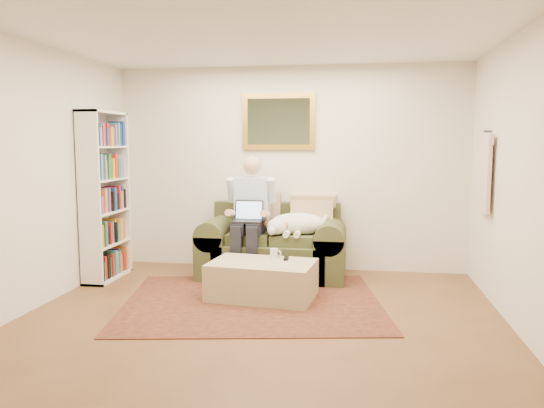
% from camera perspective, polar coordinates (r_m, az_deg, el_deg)
% --- Properties ---
extents(room_shell, '(4.51, 5.00, 2.61)m').
position_cam_1_polar(room_shell, '(4.72, -1.48, 2.58)').
color(room_shell, brown).
rests_on(room_shell, ground).
extents(rug, '(2.92, 2.50, 0.01)m').
position_cam_1_polar(rug, '(5.55, -2.10, -10.45)').
color(rug, '#351517').
rests_on(rug, room_shell).
extents(sofa, '(1.75, 0.89, 1.05)m').
position_cam_1_polar(sofa, '(6.52, 0.11, -5.16)').
color(sofa, '#494D29').
rests_on(sofa, room_shell).
extents(seated_man, '(0.58, 0.82, 1.47)m').
position_cam_1_polar(seated_man, '(6.33, -2.46, -1.52)').
color(seated_man, '#8CBDD8').
rests_on(seated_man, sofa).
extents(laptop, '(0.34, 0.27, 0.25)m').
position_cam_1_polar(laptop, '(6.26, -2.59, -1.29)').
color(laptop, black).
rests_on(laptop, seated_man).
extents(sleeping_dog, '(0.72, 0.45, 0.27)m').
position_cam_1_polar(sleeping_dog, '(6.32, 2.80, -2.15)').
color(sleeping_dog, white).
rests_on(sleeping_dog, sofa).
extents(ottoman, '(1.14, 0.80, 0.39)m').
position_cam_1_polar(ottoman, '(5.62, -1.05, -8.19)').
color(ottoman, tan).
rests_on(ottoman, room_shell).
extents(coffee_mug, '(0.08, 0.08, 0.10)m').
position_cam_1_polar(coffee_mug, '(5.76, 0.21, -5.31)').
color(coffee_mug, white).
rests_on(coffee_mug, ottoman).
extents(tv_remote, '(0.06, 0.15, 0.02)m').
position_cam_1_polar(tv_remote, '(5.70, 1.53, -5.87)').
color(tv_remote, black).
rests_on(tv_remote, ottoman).
extents(bookshelf, '(0.28, 0.80, 2.00)m').
position_cam_1_polar(bookshelf, '(6.62, -17.55, 0.82)').
color(bookshelf, white).
rests_on(bookshelf, room_shell).
extents(wall_mirror, '(0.94, 0.04, 0.72)m').
position_cam_1_polar(wall_mirror, '(6.83, 0.72, 8.86)').
color(wall_mirror, gold).
rests_on(wall_mirror, room_shell).
extents(hanging_shirt, '(0.06, 0.52, 0.90)m').
position_cam_1_polar(hanging_shirt, '(6.03, 21.85, 3.46)').
color(hanging_shirt, beige).
rests_on(hanging_shirt, room_shell).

